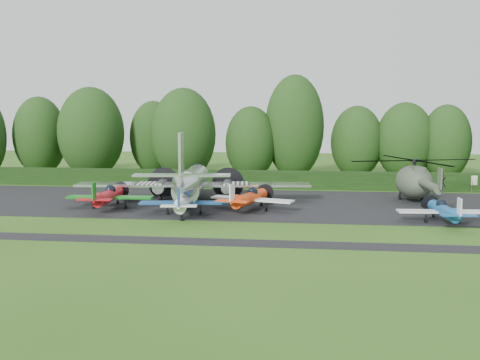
# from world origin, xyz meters

# --- Properties ---
(ground) EXTENTS (160.00, 160.00, 0.00)m
(ground) POSITION_xyz_m (0.00, 0.00, 0.00)
(ground) COLOR #315518
(ground) RESTS_ON ground
(apron) EXTENTS (70.00, 18.00, 0.01)m
(apron) POSITION_xyz_m (0.00, 10.00, 0.00)
(apron) COLOR black
(apron) RESTS_ON ground
(taxiway_verge) EXTENTS (70.00, 2.00, 0.00)m
(taxiway_verge) POSITION_xyz_m (0.00, -6.00, 0.00)
(taxiway_verge) COLOR black
(taxiway_verge) RESTS_ON ground
(hedgerow) EXTENTS (90.00, 1.60, 2.00)m
(hedgerow) POSITION_xyz_m (0.00, 21.00, 0.00)
(hedgerow) COLOR black
(hedgerow) RESTS_ON ground
(transport_plane) EXTENTS (22.80, 17.48, 7.31)m
(transport_plane) POSITION_xyz_m (-5.23, 9.23, 2.04)
(transport_plane) COLOR silver
(transport_plane) RESTS_ON ground
(light_plane_red) EXTENTS (7.72, 8.12, 2.97)m
(light_plane_red) POSITION_xyz_m (-11.90, 5.08, 1.24)
(light_plane_red) COLOR #B2101B
(light_plane_red) RESTS_ON ground
(light_plane_white) EXTENTS (7.50, 7.88, 2.88)m
(light_plane_white) POSITION_xyz_m (-4.59, 3.08, 1.20)
(light_plane_white) COLOR white
(light_plane_white) RESTS_ON ground
(light_plane_orange) EXTENTS (7.51, 7.89, 2.89)m
(light_plane_orange) POSITION_xyz_m (0.72, 5.70, 1.20)
(light_plane_orange) COLOR #F93D0E
(light_plane_orange) RESTS_ON ground
(light_plane_blue) EXTENTS (6.76, 7.11, 2.60)m
(light_plane_blue) POSITION_xyz_m (16.19, 2.06, 1.08)
(light_plane_blue) COLOR #174F8D
(light_plane_blue) RESTS_ON ground
(helicopter) EXTENTS (12.93, 15.14, 4.16)m
(helicopter) POSITION_xyz_m (16.04, 12.95, 2.24)
(helicopter) COLOR #3D4938
(helicopter) RESTS_ON ground
(tree_0) EXTENTS (6.94, 6.94, 9.67)m
(tree_0) POSITION_xyz_m (12.32, 32.94, 4.82)
(tree_0) COLOR black
(tree_0) RESTS_ON ground
(tree_1) EXTENTS (7.80, 7.80, 13.73)m
(tree_1) POSITION_xyz_m (3.99, 31.20, 6.85)
(tree_1) COLOR black
(tree_1) RESTS_ON ground
(tree_2) EXTENTS (7.47, 7.47, 10.12)m
(tree_2) POSITION_xyz_m (18.43, 32.25, 5.05)
(tree_2) COLOR black
(tree_2) RESTS_ON ground
(tree_4) EXTENTS (8.80, 8.80, 12.17)m
(tree_4) POSITION_xyz_m (-23.19, 28.83, 6.08)
(tree_4) COLOR black
(tree_4) RESTS_ON ground
(tree_5) EXTENTS (8.29, 8.29, 11.90)m
(tree_5) POSITION_xyz_m (-10.10, 27.26, 5.94)
(tree_5) COLOR black
(tree_5) RESTS_ON ground
(tree_6) EXTENTS (6.29, 6.29, 9.80)m
(tree_6) POSITION_xyz_m (23.51, 31.54, 4.89)
(tree_6) COLOR black
(tree_6) RESTS_ON ground
(tree_7) EXTENTS (7.23, 7.23, 11.00)m
(tree_7) POSITION_xyz_m (-31.48, 30.71, 5.49)
(tree_7) COLOR black
(tree_7) RESTS_ON ground
(tree_8) EXTENTS (6.69, 6.69, 10.43)m
(tree_8) POSITION_xyz_m (-15.94, 33.56, 5.20)
(tree_8) COLOR black
(tree_8) RESTS_ON ground
(tree_11) EXTENTS (6.71, 6.71, 9.57)m
(tree_11) POSITION_xyz_m (-1.68, 29.79, 4.78)
(tree_11) COLOR black
(tree_11) RESTS_ON ground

